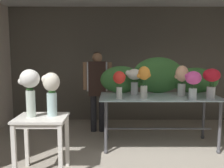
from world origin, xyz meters
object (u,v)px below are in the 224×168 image
object	(u,v)px
vase_crimson_dahlias	(213,80)
vase_peach_peonies	(183,78)
florist	(99,83)
display_table_glass	(160,104)
vase_ivory_anemones	(136,78)
vase_white_roses_tall	(31,87)
side_table_white	(43,126)
vase_cream_lisianthus_tall	(52,90)
vase_sunset_stock	(145,79)
vase_fuchsia_ranunculus	(194,82)
vase_scarlet_carnations	(121,81)

from	to	relation	value
vase_crimson_dahlias	vase_peach_peonies	world-z (taller)	vase_peach_peonies
florist	display_table_glass	bearing A→B (deg)	-35.60
vase_ivory_anemones	vase_white_roses_tall	xyz separation A→B (m)	(-1.44, -1.18, 0.00)
side_table_white	vase_cream_lisianthus_tall	xyz separation A→B (m)	(0.13, 0.05, 0.46)
display_table_glass	vase_crimson_dahlias	bearing A→B (deg)	-18.88
florist	vase_sunset_stock	world-z (taller)	florist
vase_sunset_stock	side_table_white	bearing A→B (deg)	-150.48
vase_peach_peonies	vase_fuchsia_ranunculus	distance (m)	0.34
vase_sunset_stock	vase_fuchsia_ranunculus	distance (m)	0.76
display_table_glass	vase_peach_peonies	size ratio (longest dim) A/B	3.87
florist	vase_cream_lisianthus_tall	world-z (taller)	florist
vase_crimson_dahlias	vase_ivory_anemones	bearing A→B (deg)	160.27
side_table_white	vase_sunset_stock	bearing A→B (deg)	29.52
side_table_white	vase_fuchsia_ranunculus	bearing A→B (deg)	17.34
vase_scarlet_carnations	vase_white_roses_tall	distance (m)	1.37
display_table_glass	vase_scarlet_carnations	bearing A→B (deg)	-156.92
vase_ivory_anemones	florist	bearing A→B (deg)	137.64
vase_crimson_dahlias	vase_fuchsia_ranunculus	world-z (taller)	vase_crimson_dahlias
display_table_glass	vase_ivory_anemones	bearing A→B (deg)	158.71
display_table_glass	vase_scarlet_carnations	world-z (taller)	vase_scarlet_carnations
vase_peach_peonies	vase_white_roses_tall	size ratio (longest dim) A/B	0.84
vase_crimson_dahlias	vase_cream_lisianthus_tall	world-z (taller)	vase_crimson_dahlias
side_table_white	vase_fuchsia_ranunculus	size ratio (longest dim) A/B	1.73
florist	vase_crimson_dahlias	distance (m)	2.14
side_table_white	vase_cream_lisianthus_tall	world-z (taller)	vase_cream_lisianthus_tall
vase_crimson_dahlias	vase_scarlet_carnations	bearing A→B (deg)	-178.75
vase_ivory_anemones	vase_fuchsia_ranunculus	size ratio (longest dim) A/B	1.00
vase_white_roses_tall	vase_cream_lisianthus_tall	xyz separation A→B (m)	(0.26, 0.05, -0.05)
vase_scarlet_carnations	vase_fuchsia_ranunculus	xyz separation A→B (m)	(1.14, -0.05, -0.00)
vase_scarlet_carnations	vase_fuchsia_ranunculus	size ratio (longest dim) A/B	0.99
vase_fuchsia_ranunculus	display_table_glass	bearing A→B (deg)	143.22
display_table_glass	vase_fuchsia_ranunculus	bearing A→B (deg)	-36.78
vase_sunset_stock	display_table_glass	bearing A→B (deg)	35.58
display_table_glass	vase_sunset_stock	world-z (taller)	vase_sunset_stock
vase_crimson_dahlias	vase_peach_peonies	size ratio (longest dim) A/B	0.93
vase_scarlet_carnations	vase_cream_lisianthus_tall	bearing A→B (deg)	-143.43
vase_ivory_anemones	side_table_white	bearing A→B (deg)	-138.03
display_table_glass	vase_fuchsia_ranunculus	xyz separation A→B (m)	(0.45, -0.34, 0.41)
display_table_glass	vase_peach_peonies	distance (m)	0.57
vase_peach_peonies	display_table_glass	bearing A→B (deg)	179.22
side_table_white	vase_ivory_anemones	xyz separation A→B (m)	(1.31, 1.18, 0.51)
display_table_glass	florist	size ratio (longest dim) A/B	1.24
florist	vase_fuchsia_ranunculus	world-z (taller)	florist
side_table_white	vase_white_roses_tall	distance (m)	0.53
side_table_white	vase_ivory_anemones	size ratio (longest dim) A/B	1.72
vase_cream_lisianthus_tall	florist	bearing A→B (deg)	74.10
vase_ivory_anemones	vase_cream_lisianthus_tall	size ratio (longest dim) A/B	0.78
vase_ivory_anemones	vase_crimson_dahlias	size ratio (longest dim) A/B	0.93
florist	vase_white_roses_tall	world-z (taller)	florist
vase_ivory_anemones	vase_fuchsia_ranunculus	xyz separation A→B (m)	(0.86, -0.50, -0.01)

